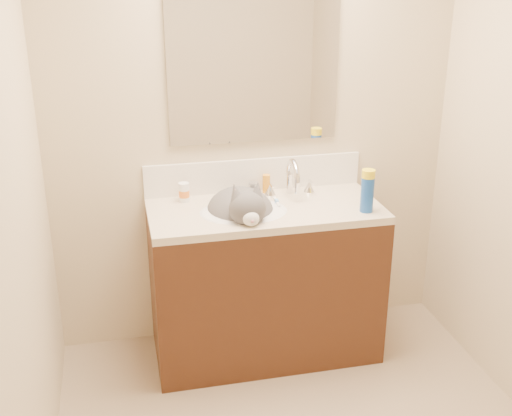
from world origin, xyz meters
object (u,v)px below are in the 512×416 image
vanity_cabinet (265,284)px  pill_bottle (184,192)px  faucet (292,180)px  silver_jar (254,188)px  cat (242,212)px  basin (244,224)px  amber_bottle (266,184)px  spray_can (367,195)px

vanity_cabinet → pill_bottle: (-0.40, 0.18, 0.50)m
faucet → silver_jar: 0.21m
faucet → silver_jar: (-0.19, 0.07, -0.05)m
vanity_cabinet → cat: 0.46m
basin → cat: (-0.00, 0.02, 0.06)m
cat → silver_jar: bearing=62.6°
vanity_cabinet → pill_bottle: pill_bottle is taller
vanity_cabinet → cat: (-0.12, -0.01, 0.44)m
basin → pill_bottle: 0.37m
amber_bottle → basin: bearing=-126.0°
silver_jar → cat: bearing=-116.8°
vanity_cabinet → pill_bottle: bearing=155.9°
vanity_cabinet → faucet: faucet is taller
amber_bottle → silver_jar: bearing=-173.4°
basin → faucet: (0.30, 0.17, 0.16)m
vanity_cabinet → amber_bottle: bearing=75.1°
spray_can → faucet: bearing=135.1°
amber_bottle → pill_bottle: bearing=-175.4°
faucet → pill_bottle: faucet is taller
faucet → spray_can: faucet is taller
basin → silver_jar: silver_jar is taller
faucet → cat: bearing=-153.9°
amber_bottle → spray_can: size_ratio=0.56×
vanity_cabinet → silver_jar: 0.53m
vanity_cabinet → pill_bottle: 0.66m
vanity_cabinet → basin: size_ratio=2.67×
vanity_cabinet → basin: basin is taller
faucet → silver_jar: faucet is taller
vanity_cabinet → spray_can: (0.49, -0.17, 0.54)m
vanity_cabinet → amber_bottle: amber_bottle is taller
pill_bottle → spray_can: (0.88, -0.34, 0.04)m
vanity_cabinet → spray_can: bearing=-19.0°
pill_bottle → spray_can: bearing=-21.4°
cat → amber_bottle: cat is taller
pill_bottle → silver_jar: bearing=4.2°
amber_bottle → vanity_cabinet: bearing=-104.9°
basin → faucet: size_ratio=1.61×
cat → faucet: bearing=25.5°
cat → spray_can: size_ratio=2.70×
vanity_cabinet → spray_can: spray_can is taller
basin → spray_can: (0.61, -0.14, 0.16)m
basin → silver_jar: size_ratio=6.83×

